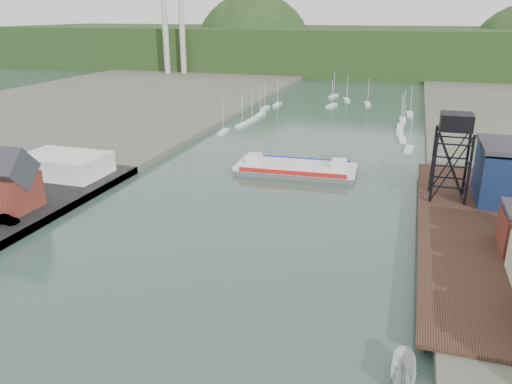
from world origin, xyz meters
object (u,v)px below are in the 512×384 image
Objects in this scene: motorboat at (403,373)px; chain_ferry at (296,168)px; harbor_building at (0,184)px; lift_tower at (456,127)px.

chain_ferry is at bearing 112.11° from motorboat.
motorboat is (70.92, -23.93, -4.81)m from harbor_building.
harbor_building is 1.84× the size of motorboat.
chain_ferry is (-32.04, 12.95, -14.52)m from lift_tower.
lift_tower reaches higher than chain_ferry.
chain_ferry is 4.23× the size of motorboat.
harbor_building reaches higher than chain_ferry.
harbor_building is 0.44× the size of chain_ferry.
motorboat is (-6.08, -51.93, -14.37)m from lift_tower.
lift_tower reaches higher than harbor_building.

